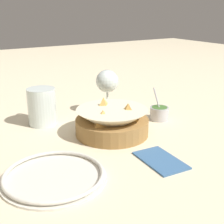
{
  "coord_description": "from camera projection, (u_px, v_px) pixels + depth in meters",
  "views": [
    {
      "loc": [
        -0.68,
        0.46,
        0.34
      ],
      "look_at": [
        0.01,
        0.04,
        0.07
      ],
      "focal_mm": 50.0,
      "sensor_mm": 36.0,
      "label": 1
    }
  ],
  "objects": [
    {
      "name": "sauce_cup",
      "position": [
        159.0,
        113.0,
        0.98
      ],
      "size": [
        0.06,
        0.06,
        0.1
      ],
      "color": "#B7B7BC",
      "rests_on": "ground_plane"
    },
    {
      "name": "wine_glass",
      "position": [
        107.0,
        83.0,
        1.02
      ],
      "size": [
        0.08,
        0.08,
        0.15
      ],
      "color": "silver",
      "rests_on": "ground_plane"
    },
    {
      "name": "food_basket",
      "position": [
        112.0,
        122.0,
        0.87
      ],
      "size": [
        0.2,
        0.2,
        0.1
      ],
      "color": "olive",
      "rests_on": "ground_plane"
    },
    {
      "name": "ground_plane",
      "position": [
        125.0,
        133.0,
        0.89
      ],
      "size": [
        4.0,
        4.0,
        0.0
      ],
      "primitive_type": "plane",
      "color": "beige"
    },
    {
      "name": "napkin",
      "position": [
        161.0,
        160.0,
        0.72
      ],
      "size": [
        0.13,
        0.09,
        0.01
      ],
      "color": "#38608E",
      "rests_on": "ground_plane"
    },
    {
      "name": "beer_mug",
      "position": [
        42.0,
        108.0,
        0.94
      ],
      "size": [
        0.13,
        0.08,
        0.11
      ],
      "color": "silver",
      "rests_on": "ground_plane"
    },
    {
      "name": "side_plate",
      "position": [
        54.0,
        176.0,
        0.65
      ],
      "size": [
        0.22,
        0.22,
        0.01
      ],
      "color": "silver",
      "rests_on": "ground_plane"
    }
  ]
}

